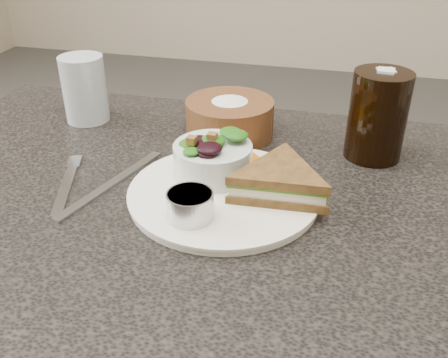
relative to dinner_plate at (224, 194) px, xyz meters
The scene contains 10 objects.
dinner_plate is the anchor object (origin of this frame).
sandwich 0.08m from the dinner_plate, ahead, with size 0.16×0.16×0.04m, color brown, non-canonical shape.
salad_bowl 0.06m from the dinner_plate, 124.35° to the left, with size 0.12×0.12×0.07m, color silver, non-canonical shape.
dressing_ramekin 0.08m from the dinner_plate, 108.35° to the right, with size 0.06×0.06×0.04m, color #B4B6B8.
orange_wedge 0.09m from the dinner_plate, 87.66° to the left, with size 0.07×0.07×0.03m, color orange.
fork 0.23m from the dinner_plate, behind, with size 0.02×0.16×0.00m, color #A6A6A7.
knife 0.17m from the dinner_plate, behind, with size 0.01×0.23×0.00m, color #ACADB0.
bread_basket 0.21m from the dinner_plate, 101.57° to the left, with size 0.15×0.15×0.09m, color brown, non-canonical shape.
cola_glass 0.28m from the dinner_plate, 42.13° to the left, with size 0.09×0.09×0.15m, color black, non-canonical shape.
water_glass 0.38m from the dinner_plate, 147.15° to the left, with size 0.08×0.08×0.12m, color #B1BDC6.
Camera 1 is at (0.20, -0.58, 1.13)m, focal length 40.00 mm.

